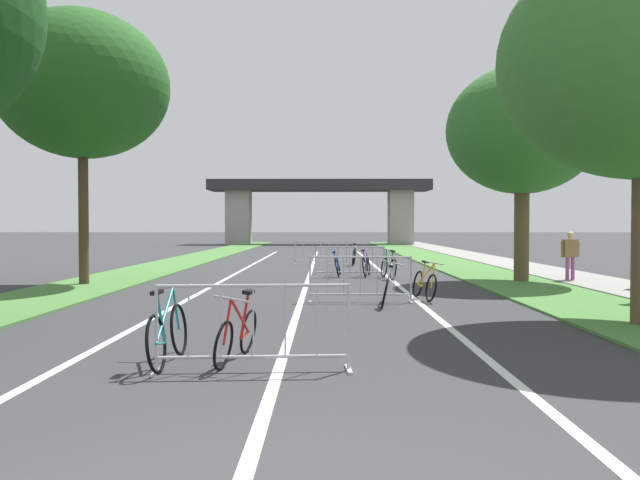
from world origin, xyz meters
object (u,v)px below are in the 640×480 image
Objects in this scene: crowd_barrier_nearest at (253,328)px; bicycle_red_0 at (237,334)px; bicycle_purple_2 at (366,265)px; pedestrian_strolling at (570,251)px; bicycle_teal_7 at (168,333)px; bicycle_black_5 at (354,256)px; crowd_barrier_second at (360,279)px; bicycle_blue_4 at (337,265)px; bicycle_yellow_6 at (424,284)px; tree_right_oak_near at (522,130)px; crowd_barrier_third at (350,262)px; crowd_barrier_fourth at (321,253)px; bicycle_white_3 at (386,289)px; bicycle_green_1 at (389,267)px; tree_left_oak_mid at (82,86)px.

bicycle_red_0 is at bearing 116.59° from crowd_barrier_nearest.
bicycle_purple_2 is 1.13× the size of pedestrian_strolling.
bicycle_teal_7 is (-1.13, 0.40, -0.13)m from crowd_barrier_nearest.
bicycle_black_5 is (2.37, 18.63, 0.03)m from bicycle_red_0.
crowd_barrier_nearest is 1.00× the size of crowd_barrier_second.
bicycle_blue_4 is 6.72m from bicycle_yellow_6.
tree_right_oak_near is at bearing -139.15° from bicycle_yellow_6.
pedestrian_strolling is (6.68, -1.64, 0.43)m from crowd_barrier_third.
crowd_barrier_nearest is 0.62m from bicycle_red_0.
crowd_barrier_second and crowd_barrier_fourth have the same top height.
bicycle_yellow_6 is (1.93, -6.44, -0.01)m from bicycle_blue_4.
bicycle_yellow_6 is at bearing 53.51° from bicycle_white_3.
bicycle_black_5 is at bearing -14.85° from crowd_barrier_fourth.
crowd_barrier_second is 1.44× the size of bicycle_yellow_6.
crowd_barrier_second is 6.52m from crowd_barrier_third.
bicycle_green_1 is at bearing -96.02° from bicycle_yellow_6.
bicycle_blue_4 is at bearing -17.94° from pedestrian_strolling.
tree_left_oak_mid is at bearing -148.42° from bicycle_purple_2.
crowd_barrier_fourth reaches higher than bicycle_green_1.
bicycle_yellow_6 is at bearing -78.44° from crowd_barrier_fourth.
crowd_barrier_fourth is 1.52m from bicycle_black_5.
pedestrian_strolling is at bearing 50.71° from bicycle_teal_7.
crowd_barrier_third reaches higher than bicycle_green_1.
bicycle_black_5 is (-0.82, 6.62, 0.00)m from bicycle_green_1.
crowd_barrier_third is 7.04m from bicycle_white_3.
tree_right_oak_near is at bearing -17.44° from crowd_barrier_third.
crowd_barrier_nearest is at bearing -112.40° from bicycle_green_1.
bicycle_blue_4 reaches higher than bicycle_yellow_6.
tree_left_oak_mid is 1.19× the size of tree_right_oak_near.
bicycle_white_3 is at bearing -79.19° from bicycle_blue_4.
crowd_barrier_nearest is 1.44× the size of bicycle_yellow_6.
bicycle_black_5 is at bearing 85.40° from bicycle_blue_4.
crowd_barrier_third is (7.82, 2.74, -5.25)m from tree_left_oak_mid.
bicycle_white_3 is (8.34, -4.29, -5.41)m from tree_left_oak_mid.
bicycle_teal_7 is (-7.99, -11.01, -4.25)m from tree_right_oak_near.
pedestrian_strolling is (6.70, 4.88, 0.43)m from crowd_barrier_second.
crowd_barrier_nearest is 1.33× the size of bicycle_blue_4.
crowd_barrier_nearest is 1.52× the size of pedestrian_strolling.
bicycle_purple_2 is 6.49m from pedestrian_strolling.
tree_left_oak_mid is 9.81m from crowd_barrier_third.
bicycle_yellow_6 is at bearing 38.65° from pedestrian_strolling.
crowd_barrier_second is 1.33× the size of bicycle_green_1.
crowd_barrier_nearest is (-6.86, -11.40, -4.12)m from tree_right_oak_near.
crowd_barrier_second is 7.03m from bicycle_purple_2.
tree_right_oak_near is 2.81× the size of crowd_barrier_second.
bicycle_teal_7 is at bearing 47.91° from pedestrian_strolling.
bicycle_purple_2 is 0.99× the size of bicycle_blue_4.
crowd_barrier_nearest is 1.35× the size of bicycle_purple_2.
bicycle_yellow_6 is at bearing -107.22° from bicycle_red_0.
tree_left_oak_mid is 11.27m from bicycle_yellow_6.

